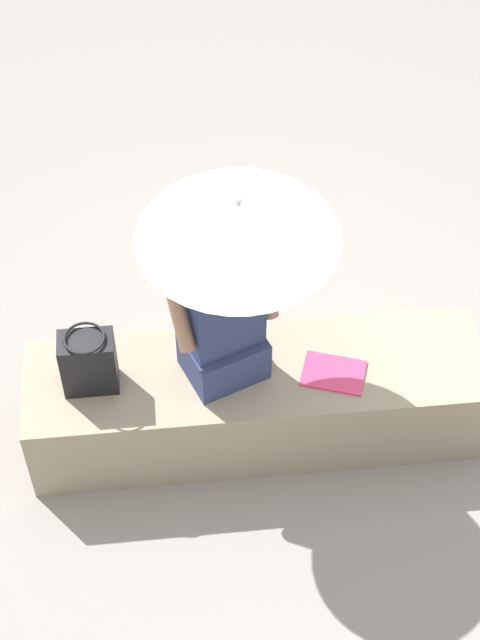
# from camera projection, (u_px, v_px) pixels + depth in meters

# --- Properties ---
(ground_plane) EXTENTS (14.00, 14.00, 0.00)m
(ground_plane) POSITION_uv_depth(u_px,v_px,m) (255.00, 429.00, 5.07)
(ground_plane) COLOR gray
(stone_bench) EXTENTS (2.12, 0.56, 0.48)m
(stone_bench) POSITION_uv_depth(u_px,v_px,m) (255.00, 400.00, 4.89)
(stone_bench) COLOR gray
(stone_bench) RESTS_ON ground
(person_seated) EXTENTS (0.51, 0.39, 0.90)m
(person_seated) POSITION_uv_depth(u_px,v_px,m) (223.00, 314.00, 4.41)
(person_seated) COLOR navy
(person_seated) RESTS_ON stone_bench
(parasol) EXTENTS (0.82, 0.82, 1.08)m
(parasol) POSITION_uv_depth(u_px,v_px,m) (238.00, 220.00, 3.98)
(parasol) COLOR #B7B7BC
(parasol) RESTS_ON stone_bench
(handbag_black) EXTENTS (0.24, 0.18, 0.33)m
(handbag_black) POSITION_uv_depth(u_px,v_px,m) (89.00, 362.00, 4.53)
(handbag_black) COLOR black
(handbag_black) RESTS_ON stone_bench
(magazine) EXTENTS (0.33, 0.28, 0.01)m
(magazine) POSITION_uv_depth(u_px,v_px,m) (333.00, 373.00, 4.69)
(magazine) COLOR #D83866
(magazine) RESTS_ON stone_bench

